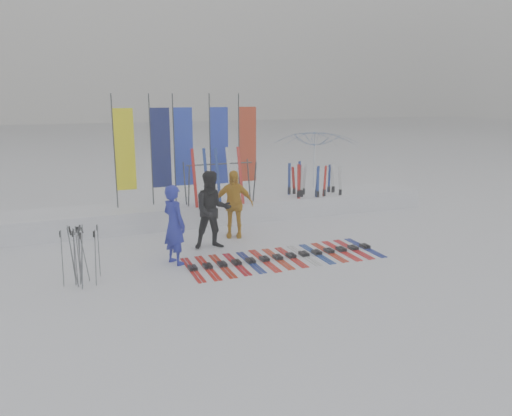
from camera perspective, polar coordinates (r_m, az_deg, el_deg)
name	(u,v)px	position (r m, az deg, el deg)	size (l,w,h in m)	color
ground	(274,267)	(11.24, 2.02, -6.77)	(120.00, 120.00, 0.00)	white
snow_bank	(214,210)	(15.32, -4.77, -0.27)	(14.00, 1.60, 0.60)	white
person_blue	(174,225)	(11.36, -9.33, -1.90)	(0.66, 0.44, 1.82)	#1B24A2
person_black	(212,210)	(12.38, -5.00, -0.24)	(0.95, 0.74, 1.95)	black
person_yellow	(233,204)	(13.35, -2.60, 0.47)	(1.06, 0.44, 1.82)	orange
tent_canopy	(315,167)	(17.47, 6.81, 4.73)	(2.88, 2.94, 2.64)	white
ski_row	(284,257)	(11.82, 3.25, -5.59)	(4.61, 1.70, 0.07)	red
pole_cluster	(80,256)	(10.66, -19.50, -5.22)	(0.76, 0.68, 1.25)	#595B60
feather_flags	(188,147)	(14.98, -7.81, 6.90)	(4.33, 0.18, 3.20)	#383A3F
ski_rack	(220,177)	(14.75, -4.14, 3.52)	(2.04, 0.80, 1.23)	#383A3F
upright_skis	(310,189)	(16.12, 6.23, 2.12)	(1.60, 0.82, 1.67)	silver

